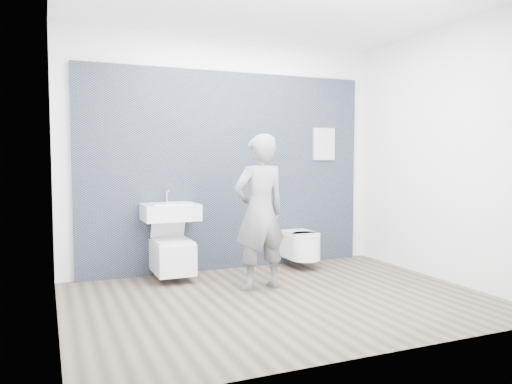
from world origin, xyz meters
name	(u,v)px	position (x,y,z in m)	size (l,w,h in m)	color
ground	(280,299)	(0.00, 0.00, 0.00)	(4.00, 4.00, 0.00)	brown
room_shell	(281,118)	(0.00, 0.00, 1.74)	(4.00, 4.00, 4.00)	silver
tile_wall	(229,268)	(0.00, 1.47, 0.00)	(3.60, 0.06, 2.40)	black
washbasin	(170,211)	(-0.78, 1.21, 0.76)	(0.61, 0.46, 0.46)	white
toilet_square	(172,255)	(-0.78, 1.15, 0.28)	(0.41, 0.59, 0.76)	white
toilet_rounded	(301,245)	(0.83, 1.13, 0.28)	(0.36, 0.61, 0.33)	white
info_placard	(323,260)	(1.32, 1.43, 0.00)	(0.31, 0.03, 0.42)	white
visitor	(260,212)	(-0.03, 0.43, 0.80)	(0.59, 0.38, 1.61)	gray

